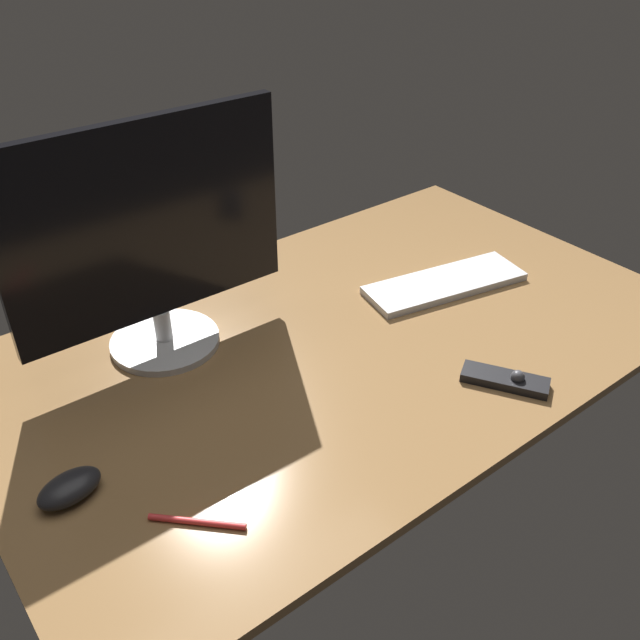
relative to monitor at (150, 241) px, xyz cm
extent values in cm
cube|color=olive|center=(28.82, -19.28, -23.76)|extent=(140.00, 84.00, 2.00)
cylinder|color=silver|center=(0.00, 0.00, -22.07)|extent=(21.22, 21.22, 1.38)
cylinder|color=silver|center=(0.00, 0.00, -18.20)|extent=(3.27, 3.27, 6.37)
cube|color=black|center=(0.00, 0.00, 3.50)|extent=(52.89, 2.72, 37.03)
cube|color=silver|center=(59.34, -18.56, -21.93)|extent=(38.34, 19.07, 1.66)
ellipsoid|color=black|center=(-29.38, -26.60, -20.92)|extent=(10.70, 7.37, 3.68)
cube|color=black|center=(43.06, -49.01, -21.93)|extent=(12.31, 15.89, 1.67)
sphere|color=#3F3F44|center=(44.14, -50.80, -20.65)|extent=(2.53, 2.53, 2.53)
cylinder|color=red|center=(-17.05, -42.72, -22.27)|extent=(10.80, 10.92, 0.97)
camera|label=1|loc=(-43.63, -105.75, 57.34)|focal=38.84mm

